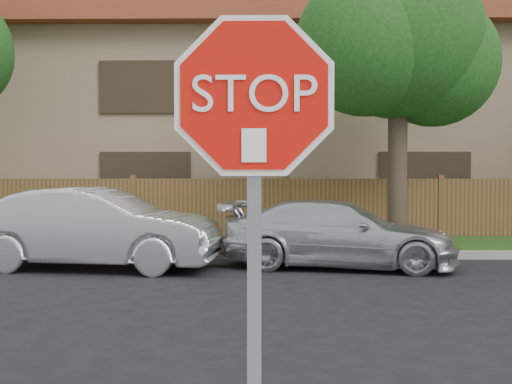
{
  "coord_description": "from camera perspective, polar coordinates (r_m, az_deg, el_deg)",
  "views": [
    {
      "loc": [
        -0.57,
        -4.18,
        1.82
      ],
      "look_at": [
        -0.62,
        -0.9,
        1.7
      ],
      "focal_mm": 42.0,
      "sensor_mm": 36.0,
      "label": 1
    }
  ],
  "objects": [
    {
      "name": "far_curb",
      "position": [
        12.46,
        3.47,
        -5.96
      ],
      "size": [
        70.0,
        0.3,
        0.15
      ],
      "primitive_type": "cube",
      "color": "gray",
      "rests_on": "ground"
    },
    {
      "name": "grass_strip",
      "position": [
        14.1,
        3.16,
        -5.09
      ],
      "size": [
        70.0,
        3.0,
        0.12
      ],
      "primitive_type": "cube",
      "color": "#1E4714",
      "rests_on": "ground"
    },
    {
      "name": "fence",
      "position": [
        15.62,
        2.93,
        -1.66
      ],
      "size": [
        70.0,
        0.12,
        1.6
      ],
      "primitive_type": "cube",
      "color": "brown",
      "rests_on": "ground"
    },
    {
      "name": "apartment_building",
      "position": [
        21.26,
        2.38,
        6.7
      ],
      "size": [
        35.2,
        9.2,
        7.2
      ],
      "color": "#98805E",
      "rests_on": "ground"
    },
    {
      "name": "tree_mid",
      "position": [
        14.42,
        13.61,
        14.26
      ],
      "size": [
        4.8,
        3.9,
        7.35
      ],
      "color": "#382B21",
      "rests_on": "ground"
    },
    {
      "name": "stop_sign",
      "position": [
        2.7,
        -0.18,
        2.3
      ],
      "size": [
        1.01,
        0.13,
        2.55
      ],
      "color": "gray",
      "rests_on": "sidewalk_near"
    },
    {
      "name": "sedan_left",
      "position": [
        11.44,
        -14.96,
        -3.36
      ],
      "size": [
        4.7,
        2.1,
        1.5
      ],
      "primitive_type": "imported",
      "rotation": [
        0.0,
        0.0,
        1.45
      ],
      "color": "silver",
      "rests_on": "ground"
    },
    {
      "name": "sedan_right",
      "position": [
        11.34,
        7.85,
        -3.96
      ],
      "size": [
        4.56,
        2.46,
        1.26
      ],
      "primitive_type": "imported",
      "rotation": [
        0.0,
        0.0,
        1.4
      ],
      "color": "silver",
      "rests_on": "ground"
    }
  ]
}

